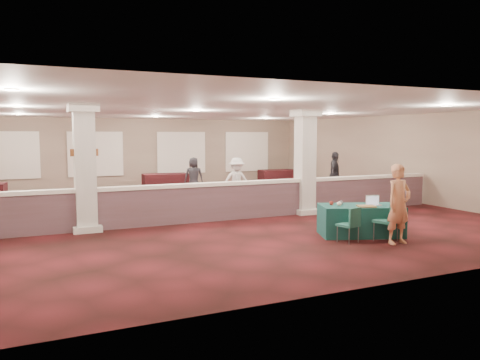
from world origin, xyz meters
name	(u,v)px	position (x,y,z in m)	size (l,w,h in m)	color
ground	(197,213)	(0.00, 0.00, 0.00)	(16.00, 16.00, 0.00)	#461114
wall_back	(140,153)	(0.00, 8.00, 1.60)	(16.00, 0.04, 3.20)	#7D6556
wall_front	(367,188)	(0.00, -8.00, 1.60)	(16.00, 0.04, 3.20)	#7D6556
wall_right	(395,157)	(8.00, 0.00, 1.60)	(0.04, 16.00, 3.20)	#7D6556
ceiling	(197,110)	(0.00, 0.00, 3.20)	(16.00, 16.00, 0.02)	silver
partition_wall	(215,201)	(0.00, -1.50, 0.57)	(15.60, 0.28, 1.10)	#52373A
column_left	(85,167)	(-3.50, -1.50, 1.64)	(0.72, 0.72, 3.20)	beige
column_right	(305,161)	(3.00, -1.50, 1.64)	(0.72, 0.72, 3.20)	beige
sconce_left	(73,153)	(-3.78, -1.50, 2.00)	(0.12, 0.12, 0.18)	brown
sconce_right	(96,152)	(-3.22, -1.50, 2.00)	(0.12, 0.12, 0.18)	brown
near_table	(361,220)	(2.50, -4.81, 0.37)	(1.93, 0.96, 0.74)	#0F3733
conf_chair_main	(390,218)	(2.67, -5.61, 0.56)	(0.61, 0.61, 0.94)	#1E5A4C
conf_chair_side	(351,222)	(1.79, -5.34, 0.48)	(0.49, 0.50, 0.81)	#1E5A4C
woman	(399,204)	(2.70, -5.85, 0.90)	(0.64, 0.43, 1.79)	#FB986D
far_table_front_left	(114,204)	(-2.50, 0.41, 0.39)	(1.92, 0.96, 0.78)	black
far_table_front_center	(172,201)	(-0.68, 0.51, 0.34)	(1.69, 0.84, 0.69)	black
far_table_front_right	(356,190)	(6.43, 0.30, 0.38)	(1.86, 0.93, 0.75)	black
far_table_back_center	(165,183)	(0.63, 5.95, 0.39)	(1.91, 0.95, 0.77)	black
far_table_back_right	(278,177)	(6.50, 6.50, 0.36)	(1.80, 0.90, 0.73)	black
attendee_b	(237,181)	(1.95, 1.32, 0.82)	(1.05, 0.48, 1.64)	silver
attendee_c	(335,174)	(6.30, 1.50, 0.89)	(1.05, 0.50, 1.78)	black
attendee_d	(194,176)	(1.29, 4.09, 0.78)	(0.77, 0.41, 1.55)	black
laptop_base	(374,205)	(2.76, -4.97, 0.75)	(0.34, 0.23, 0.02)	silver
laptop_screen	(372,199)	(2.80, -4.86, 0.87)	(0.34, 0.01, 0.22)	silver
screen_glow	(373,200)	(2.80, -4.86, 0.86)	(0.30, 0.00, 0.19)	#B0B9D3
knitting	(366,206)	(2.45, -5.06, 0.76)	(0.41, 0.30, 0.03)	#B76E1D
yarn_cream	(339,204)	(1.94, -4.70, 0.80)	(0.11, 0.11, 0.11)	beige
yarn_red	(331,203)	(1.85, -4.50, 0.79)	(0.10, 0.10, 0.10)	maroon
yarn_grey	(341,203)	(2.11, -4.53, 0.79)	(0.11, 0.11, 0.11)	#4D4D52
scissors	(392,207)	(3.01, -5.31, 0.75)	(0.12, 0.03, 0.01)	red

